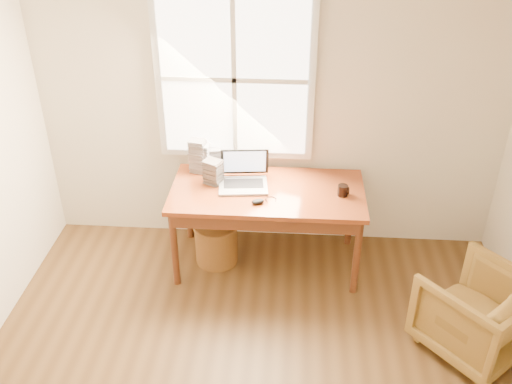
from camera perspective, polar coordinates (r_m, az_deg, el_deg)
room_shell at (r=3.03m, az=-0.84°, el=-6.50°), size 4.04×4.54×2.64m
desk at (r=4.71m, az=1.15°, el=0.01°), size 1.60×0.80×0.04m
armchair at (r=4.46m, az=21.14°, el=-11.16°), size 0.98×0.98×0.64m
wicker_stool at (r=5.05m, az=-3.98°, el=-5.09°), size 0.44×0.44×0.37m
laptop at (r=4.65m, az=-1.31°, el=2.17°), size 0.48×0.50×0.33m
mouse at (r=4.52m, az=0.18°, el=-0.95°), size 0.12×0.10×0.03m
coffee_mug at (r=4.66m, az=8.66°, el=0.15°), size 0.10×0.10×0.09m
cd_stack_a at (r=4.94m, az=-5.41°, el=3.48°), size 0.15×0.14×0.26m
cd_stack_b at (r=4.77m, az=-4.29°, el=2.08°), size 0.18×0.17×0.21m
cd_stack_c at (r=4.93m, az=-5.78°, el=3.63°), size 0.16×0.15×0.30m
cd_stack_d at (r=5.01m, az=-4.30°, el=3.46°), size 0.18×0.16×0.19m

